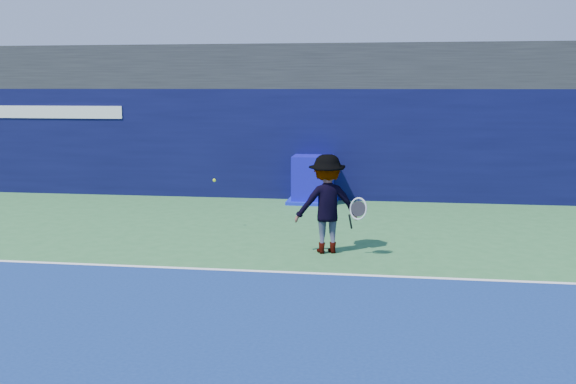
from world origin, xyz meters
name	(u,v)px	position (x,y,z in m)	size (l,w,h in m)	color
ground	(182,339)	(0.00, 0.00, 0.00)	(80.00, 80.00, 0.00)	#306C38
baseline	(235,270)	(0.00, 3.00, 0.01)	(24.00, 0.10, 0.01)	white
stadium_band	(297,68)	(0.00, 11.50, 3.60)	(36.00, 3.00, 1.20)	#222227
back_wall_assembly	(293,143)	(0.00, 10.50, 1.50)	(36.00, 1.03, 3.00)	#090A32
equipment_cart	(313,181)	(0.66, 9.69, 0.57)	(1.33, 1.33, 1.25)	#100BA2
tennis_player	(327,204)	(1.43, 4.45, 0.92)	(1.43, 0.99, 1.84)	silver
tennis_ball	(214,180)	(-1.11, 6.01, 1.08)	(0.07, 0.07, 0.07)	#B6DA18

